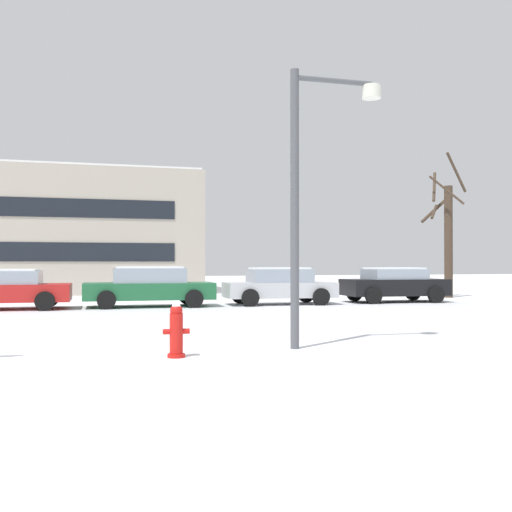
{
  "coord_description": "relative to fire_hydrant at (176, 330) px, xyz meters",
  "views": [
    {
      "loc": [
        1.41,
        -12.67,
        1.57
      ],
      "look_at": [
        6.67,
        5.79,
        1.78
      ],
      "focal_mm": 43.5,
      "sensor_mm": 36.0,
      "label": 1
    }
  ],
  "objects": [
    {
      "name": "parked_car_silver",
      "position": [
        5.72,
        11.97,
        0.26
      ],
      "size": [
        4.19,
        2.11,
        1.4
      ],
      "color": "silver",
      "rests_on": "ground"
    },
    {
      "name": "parked_car_green",
      "position": [
        0.85,
        12.07,
        0.28
      ],
      "size": [
        4.64,
        2.18,
        1.44
      ],
      "color": "#1E6038",
      "rests_on": "ground"
    },
    {
      "name": "parked_car_black",
      "position": [
        10.59,
        12.07,
        0.26
      ],
      "size": [
        4.12,
        2.2,
        1.38
      ],
      "color": "black",
      "rests_on": "ground"
    },
    {
      "name": "tree_far_mid",
      "position": [
        14.48,
        14.33,
        2.44
      ],
      "size": [
        1.79,
        2.11,
        6.49
      ],
      "color": "#423326",
      "rests_on": "ground"
    },
    {
      "name": "parked_car_red",
      "position": [
        -4.03,
        12.09,
        0.25
      ],
      "size": [
        4.46,
        2.29,
        1.36
      ],
      "color": "red",
      "rests_on": "ground"
    },
    {
      "name": "road_surface",
      "position": [
        -2.96,
        6.33,
        -0.46
      ],
      "size": [
        80.0,
        9.87,
        0.0
      ],
      "color": "silver",
      "rests_on": "ground"
    },
    {
      "name": "street_lamp",
      "position": [
        2.59,
        0.44,
        2.73
      ],
      "size": [
        1.81,
        0.36,
        5.14
      ],
      "color": "#4C4F54",
      "rests_on": "ground"
    },
    {
      "name": "fire_hydrant",
      "position": [
        0.0,
        0.0,
        0.0
      ],
      "size": [
        0.44,
        0.3,
        0.91
      ],
      "color": "red",
      "rests_on": "ground"
    },
    {
      "name": "building_far_left",
      "position": [
        -3.25,
        25.01,
        2.72
      ],
      "size": [
        15.56,
        9.47,
        6.36
      ],
      "color": "#B2A899",
      "rests_on": "ground"
    },
    {
      "name": "ground_plane",
      "position": [
        -2.96,
        2.39,
        -0.46
      ],
      "size": [
        120.0,
        120.0,
        0.0
      ],
      "primitive_type": "plane",
      "color": "white"
    }
  ]
}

